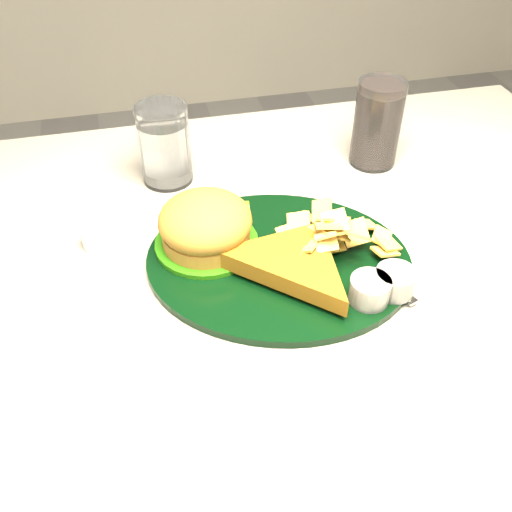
{
  "coord_description": "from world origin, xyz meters",
  "views": [
    {
      "loc": [
        -0.1,
        -0.51,
        1.22
      ],
      "look_at": [
        0.01,
        -0.04,
        0.8
      ],
      "focal_mm": 40.0,
      "sensor_mm": 36.0,
      "label": 1
    }
  ],
  "objects_px": {
    "water_glass": "(165,145)",
    "fork_napkin": "(374,267)",
    "table": "(246,435)",
    "dinner_plate": "(279,241)",
    "cola_glass": "(377,124)"
  },
  "relations": [
    {
      "from": "table",
      "to": "dinner_plate",
      "type": "distance_m",
      "value": 0.41
    },
    {
      "from": "water_glass",
      "to": "fork_napkin",
      "type": "relative_size",
      "value": 0.71
    },
    {
      "from": "dinner_plate",
      "to": "cola_glass",
      "type": "xyz_separation_m",
      "value": [
        0.2,
        0.2,
        0.03
      ]
    },
    {
      "from": "dinner_plate",
      "to": "cola_glass",
      "type": "relative_size",
      "value": 2.5
    },
    {
      "from": "water_glass",
      "to": "fork_napkin",
      "type": "xyz_separation_m",
      "value": [
        0.22,
        -0.26,
        -0.05
      ]
    },
    {
      "from": "water_glass",
      "to": "fork_napkin",
      "type": "distance_m",
      "value": 0.35
    },
    {
      "from": "table",
      "to": "cola_glass",
      "type": "height_order",
      "value": "cola_glass"
    },
    {
      "from": "table",
      "to": "water_glass",
      "type": "bearing_deg",
      "value": 106.29
    },
    {
      "from": "dinner_plate",
      "to": "fork_napkin",
      "type": "bearing_deg",
      "value": -1.01
    },
    {
      "from": "table",
      "to": "fork_napkin",
      "type": "xyz_separation_m",
      "value": [
        0.16,
        -0.04,
        0.38
      ]
    },
    {
      "from": "water_glass",
      "to": "table",
      "type": "bearing_deg",
      "value": -73.71
    },
    {
      "from": "cola_glass",
      "to": "water_glass",
      "type": "bearing_deg",
      "value": 175.5
    },
    {
      "from": "water_glass",
      "to": "cola_glass",
      "type": "distance_m",
      "value": 0.31
    },
    {
      "from": "table",
      "to": "water_glass",
      "type": "distance_m",
      "value": 0.49
    },
    {
      "from": "cola_glass",
      "to": "fork_napkin",
      "type": "bearing_deg",
      "value": -111.76
    }
  ]
}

